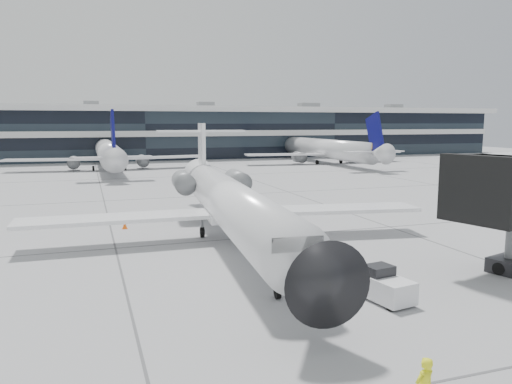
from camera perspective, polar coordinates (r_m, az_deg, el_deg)
name	(u,v)px	position (r m, az deg, el deg)	size (l,w,h in m)	color
ground	(265,237)	(34.61, 1.06, -5.12)	(220.00, 220.00, 0.00)	#959598
terminal	(140,135)	(114.31, -13.12, 6.37)	(170.00, 22.00, 10.00)	black
bg_jet_center	(109,169)	(87.12, -16.46, 2.50)	(32.00, 40.00, 9.60)	silver
bg_jet_right	(324,163)	(97.30, 7.81, 3.30)	(32.00, 40.00, 9.60)	silver
regional_jet	(229,201)	(33.18, -3.07, -1.05)	(26.89, 33.58, 7.75)	white
baggage_tug	(385,286)	(23.08, 14.58, -10.39)	(1.78, 2.58, 1.52)	white
traffic_cone	(125,225)	(38.33, -14.77, -3.68)	(0.47, 0.47, 0.58)	#FF5C0D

